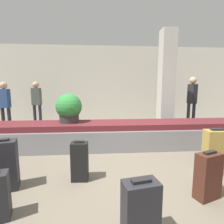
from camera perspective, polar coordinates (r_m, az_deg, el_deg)
ground_plane at (r=3.09m, az=2.19°, el=-19.92°), size 18.00×18.00×0.00m
back_wall at (r=7.74m, az=-2.08°, el=9.22°), size 18.00×0.06×3.20m
carousel at (r=4.32m, az=0.00°, el=-7.45°), size 8.72×0.95×0.61m
pillar at (r=5.85m, az=17.31°, el=9.21°), size 0.43×0.43×3.20m
suitcase_0 at (r=2.72m, az=28.83°, el=-17.80°), size 0.37×0.27×0.64m
suitcase_1 at (r=1.91m, az=9.26°, el=-29.20°), size 0.37×0.26×0.62m
suitcase_3 at (r=2.87m, az=-10.49°, el=-15.53°), size 0.26×0.19×0.64m
suitcase_5 at (r=2.99m, az=-32.17°, el=-14.58°), size 0.44×0.35×0.75m
suitcase_6 at (r=3.46m, az=30.59°, el=-11.16°), size 0.36×0.24×0.78m
potted_plant_0 at (r=4.33m, az=-13.90°, el=1.22°), size 0.62×0.62×0.70m
traveler_0 at (r=6.78m, az=-31.60°, el=2.78°), size 0.35×0.24×1.62m
traveler_1 at (r=6.89m, az=24.66°, el=4.46°), size 0.31×0.35×1.81m
traveler_2 at (r=7.07m, az=-23.39°, el=3.67°), size 0.34×0.23×1.65m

